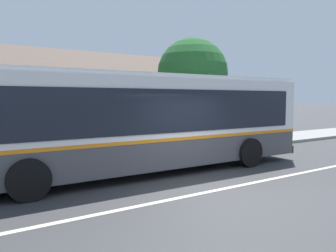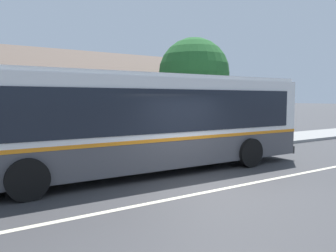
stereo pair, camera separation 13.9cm
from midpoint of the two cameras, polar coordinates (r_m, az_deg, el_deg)
The scene contains 6 objects.
ground_plane at distance 8.73m, azimuth 8.38°, elevation -10.95°, with size 300.00×300.00×0.00m, color #38383A.
sidewalk_far at distance 13.67m, azimuth -8.66°, elevation -4.90°, with size 60.00×3.00×0.15m, color gray.
lane_divider_stripe at distance 8.73m, azimuth 8.38°, elevation -10.92°, with size 60.00×0.16×0.01m, color beige.
community_building at distance 19.99m, azimuth -20.82°, elevation 3.01°, with size 20.85×9.55×6.27m.
transit_bus at distance 10.32m, azimuth -6.08°, elevation 0.94°, with size 12.35×2.90×3.10m.
street_tree_primary at distance 16.79m, azimuth 4.31°, elevation 8.69°, with size 3.55×3.55×5.42m.
Camera 1 is at (-5.67, -6.22, 2.35)m, focal length 35.00 mm.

